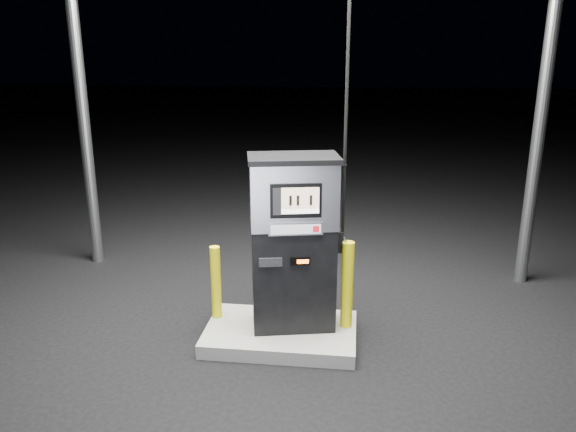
# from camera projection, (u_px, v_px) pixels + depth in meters

# --- Properties ---
(ground) EXTENTS (80.00, 80.00, 0.00)m
(ground) POSITION_uv_depth(u_px,v_px,m) (281.00, 340.00, 6.05)
(ground) COLOR black
(ground) RESTS_ON ground
(pump_island) EXTENTS (1.60, 1.00, 0.15)m
(pump_island) POSITION_uv_depth(u_px,v_px,m) (281.00, 334.00, 6.03)
(pump_island) COLOR slate
(pump_island) RESTS_ON ground
(fuel_dispenser) EXTENTS (1.07, 0.72, 3.84)m
(fuel_dispenser) POSITION_uv_depth(u_px,v_px,m) (294.00, 241.00, 5.81)
(fuel_dispenser) COLOR black
(fuel_dispenser) RESTS_ON pump_island
(bollard_left) EXTENTS (0.13, 0.13, 0.82)m
(bollard_left) POSITION_uv_depth(u_px,v_px,m) (216.00, 282.00, 6.14)
(bollard_left) COLOR yellow
(bollard_left) RESTS_ON pump_island
(bollard_right) EXTENTS (0.14, 0.14, 0.96)m
(bollard_right) POSITION_uv_depth(u_px,v_px,m) (347.00, 285.00, 5.91)
(bollard_right) COLOR yellow
(bollard_right) RESTS_ON pump_island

